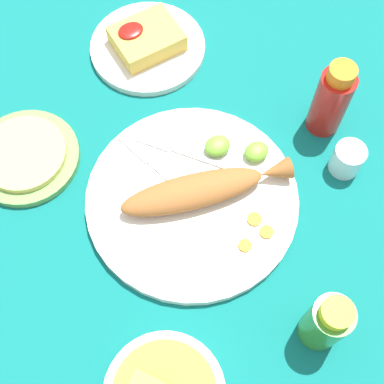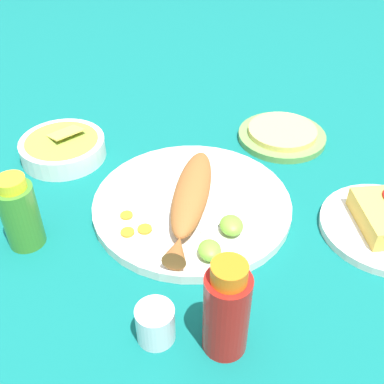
# 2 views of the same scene
# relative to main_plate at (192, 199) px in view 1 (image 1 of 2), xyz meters

# --- Properties ---
(ground_plane) EXTENTS (4.00, 4.00, 0.00)m
(ground_plane) POSITION_rel_main_plate_xyz_m (0.00, 0.00, -0.01)
(ground_plane) COLOR #0C605B
(main_plate) EXTENTS (0.35, 0.35, 0.02)m
(main_plate) POSITION_rel_main_plate_xyz_m (0.00, 0.00, 0.00)
(main_plate) COLOR silver
(main_plate) RESTS_ON ground_plane
(fried_fish) EXTENTS (0.29, 0.12, 0.04)m
(fried_fish) POSITION_rel_main_plate_xyz_m (-0.01, 0.00, 0.03)
(fried_fish) COLOR #935628
(fried_fish) RESTS_ON main_plate
(fork_near) EXTENTS (0.06, 0.18, 0.00)m
(fork_near) POSITION_rel_main_plate_xyz_m (0.03, -0.09, 0.01)
(fork_near) COLOR silver
(fork_near) RESTS_ON main_plate
(fork_far) EXTENTS (0.12, 0.15, 0.00)m
(fork_far) POSITION_rel_main_plate_xyz_m (-0.02, -0.09, 0.01)
(fork_far) COLOR silver
(fork_far) RESTS_ON main_plate
(carrot_slice_near) EXTENTS (0.02, 0.02, 0.00)m
(carrot_slice_near) POSITION_rel_main_plate_xyz_m (-0.03, 0.11, 0.01)
(carrot_slice_near) COLOR orange
(carrot_slice_near) RESTS_ON main_plate
(carrot_slice_mid) EXTENTS (0.02, 0.02, 0.00)m
(carrot_slice_mid) POSITION_rel_main_plate_xyz_m (-0.07, 0.11, 0.01)
(carrot_slice_mid) COLOR orange
(carrot_slice_mid) RESTS_ON main_plate
(carrot_slice_far) EXTENTS (0.02, 0.02, 0.00)m
(carrot_slice_far) POSITION_rel_main_plate_xyz_m (-0.07, 0.09, 0.01)
(carrot_slice_far) COLOR orange
(carrot_slice_far) RESTS_ON main_plate
(lime_wedge_main) EXTENTS (0.04, 0.04, 0.02)m
(lime_wedge_main) POSITION_rel_main_plate_xyz_m (-0.13, -0.01, 0.02)
(lime_wedge_main) COLOR #6BB233
(lime_wedge_main) RESTS_ON main_plate
(lime_wedge_side) EXTENTS (0.05, 0.04, 0.02)m
(lime_wedge_side) POSITION_rel_main_plate_xyz_m (-0.08, -0.06, 0.02)
(lime_wedge_side) COLOR #6BB233
(lime_wedge_side) RESTS_ON main_plate
(hot_sauce_bottle_red) EXTENTS (0.06, 0.06, 0.15)m
(hot_sauce_bottle_red) POSITION_rel_main_plate_xyz_m (-0.28, -0.01, 0.06)
(hot_sauce_bottle_red) COLOR #B21914
(hot_sauce_bottle_red) RESTS_ON ground_plane
(hot_sauce_bottle_green) EXTENTS (0.06, 0.06, 0.13)m
(hot_sauce_bottle_green) POSITION_rel_main_plate_xyz_m (-0.05, 0.28, 0.05)
(hot_sauce_bottle_green) COLOR #3D8428
(hot_sauce_bottle_green) RESTS_ON ground_plane
(salt_cup) EXTENTS (0.05, 0.05, 0.06)m
(salt_cup) POSITION_rel_main_plate_xyz_m (-0.26, 0.08, 0.02)
(salt_cup) COLOR silver
(salt_cup) RESTS_ON ground_plane
(side_plate_fries) EXTENTS (0.22, 0.22, 0.01)m
(side_plate_fries) POSITION_rel_main_plate_xyz_m (-0.09, -0.32, -0.00)
(side_plate_fries) COLOR silver
(side_plate_fries) RESTS_ON ground_plane
(fries_pile) EXTENTS (0.12, 0.10, 0.04)m
(fries_pile) POSITION_rel_main_plate_xyz_m (-0.09, -0.32, 0.02)
(fries_pile) COLOR gold
(fries_pile) RESTS_ON side_plate_fries
(tortilla_plate) EXTENTS (0.19, 0.19, 0.01)m
(tortilla_plate) POSITION_rel_main_plate_xyz_m (0.21, -0.22, -0.00)
(tortilla_plate) COLOR #6B9E4C
(tortilla_plate) RESTS_ON ground_plane
(tortilla_stack) EXTENTS (0.15, 0.15, 0.01)m
(tortilla_stack) POSITION_rel_main_plate_xyz_m (0.21, -0.22, 0.01)
(tortilla_stack) COLOR #E0C666
(tortilla_stack) RESTS_ON tortilla_plate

